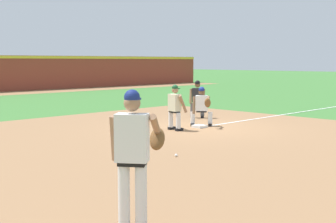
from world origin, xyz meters
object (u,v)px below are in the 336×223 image
Objects in this scene: first_baseman at (202,105)px; baserunner at (175,106)px; umpire at (197,98)px; baseball at (176,155)px; pitcher at (134,153)px; first_base_bag at (199,126)px.

first_baseman is 1.33m from baserunner.
umpire is (1.65, 1.66, 0.06)m from first_baseman.
umpire is at bearing 45.14° from first_baseman.
baseball is 7.55m from umpire.
pitcher is 1.27× the size of baserunner.
baserunner and umpire have the same top height.
pitcher is (-3.87, -2.99, 1.02)m from baseball.
pitcher is 1.39× the size of first_baseman.
first_baseman reaches higher than first_base_bag.
umpire is at bearing 37.66° from pitcher.
pitcher is at bearing -142.34° from umpire.
baseball is 0.06× the size of first_baseman.
baserunner is at bearing -179.14° from first_baseman.
first_baseman reaches higher than baseball.
first_base_bag is 0.20× the size of pitcher.
baserunner is (-1.33, -0.02, 0.06)m from first_baseman.
baserunner reaches higher than baseball.
first_base_bag is 5.14× the size of baseball.
umpire reaches higher than baseball.
pitcher reaches higher than umpire.
pitcher is 1.27× the size of umpire.
pitcher is at bearing -139.19° from baserunner.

